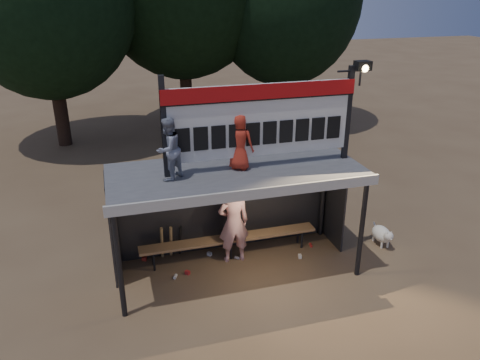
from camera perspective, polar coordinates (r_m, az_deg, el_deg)
name	(u,v)px	position (r m, az deg, el deg)	size (l,w,h in m)	color
ground	(236,269)	(10.27, -0.46, -10.78)	(80.00, 80.00, 0.00)	#4F3B27
player	(234,222)	(10.12, -0.79, -5.20)	(0.68, 0.45, 1.86)	white
child_a	(168,149)	(8.61, -8.74, 3.73)	(0.57, 0.44, 1.17)	gray
child_b	(240,142)	(9.03, -0.04, 4.67)	(0.54, 0.35, 1.10)	#A72819
dugout_shelter	(233,186)	(9.59, -0.89, -0.77)	(5.10, 2.08, 2.32)	#424245
scoreboard_assembly	(264,117)	(9.03, 2.93, 7.63)	(4.10, 0.27, 1.99)	black
bench	(230,239)	(10.50, -1.29, -7.21)	(4.00, 0.35, 0.48)	olive
dog	(382,234)	(11.49, 16.96, -6.35)	(0.36, 0.81, 0.49)	silver
bats	(171,241)	(10.53, -8.42, -7.40)	(0.47, 0.33, 0.84)	olive
litter	(224,260)	(10.51, -1.92, -9.70)	(3.91, 0.98, 0.08)	#B2281E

